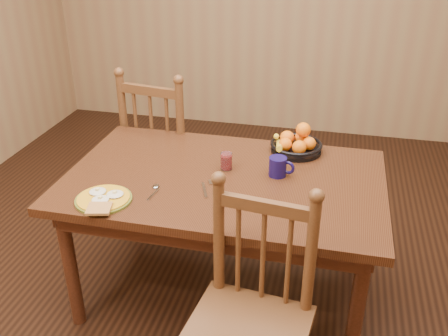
% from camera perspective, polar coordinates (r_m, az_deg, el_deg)
% --- Properties ---
extents(room, '(4.52, 5.02, 2.72)m').
position_cam_1_polar(room, '(2.30, 0.00, 12.24)').
color(room, black).
rests_on(room, ground).
extents(dining_table, '(1.60, 1.00, 0.75)m').
position_cam_1_polar(dining_table, '(2.57, 0.00, -2.67)').
color(dining_table, black).
rests_on(dining_table, ground).
extents(chair_far, '(0.56, 0.54, 1.08)m').
position_cam_1_polar(chair_far, '(3.35, -6.63, 2.04)').
color(chair_far, '#442A14').
rests_on(chair_far, ground).
extents(chair_near, '(0.52, 0.50, 1.03)m').
position_cam_1_polar(chair_near, '(2.07, 2.99, -17.07)').
color(chair_near, '#442A14').
rests_on(chair_near, ground).
extents(breakfast_plate, '(0.26, 0.30, 0.04)m').
position_cam_1_polar(breakfast_plate, '(2.38, -13.62, -3.46)').
color(breakfast_plate, '#59601E').
rests_on(breakfast_plate, dining_table).
extents(fork, '(0.07, 0.18, 0.00)m').
position_cam_1_polar(fork, '(2.43, -1.98, -2.21)').
color(fork, silver).
rests_on(fork, dining_table).
extents(spoon, '(0.04, 0.16, 0.01)m').
position_cam_1_polar(spoon, '(2.43, -7.89, -2.36)').
color(spoon, silver).
rests_on(spoon, dining_table).
extents(coffee_mug, '(0.13, 0.09, 0.10)m').
position_cam_1_polar(coffee_mug, '(2.53, 6.26, 0.17)').
color(coffee_mug, '#110B3E').
rests_on(coffee_mug, dining_table).
extents(juice_glass, '(0.06, 0.06, 0.09)m').
position_cam_1_polar(juice_glass, '(2.58, 0.27, 0.74)').
color(juice_glass, silver).
rests_on(juice_glass, dining_table).
extents(fruit_bowl, '(0.29, 0.29, 0.17)m').
position_cam_1_polar(fruit_bowl, '(2.80, 8.26, 2.76)').
color(fruit_bowl, black).
rests_on(fruit_bowl, dining_table).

